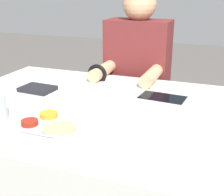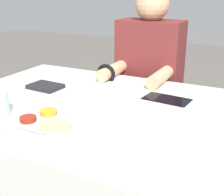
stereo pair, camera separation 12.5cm
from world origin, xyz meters
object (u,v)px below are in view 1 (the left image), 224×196
object	(u,v)px
thali_tray	(48,126)
red_notebook	(38,89)
tablet_device	(162,98)
person_diner	(136,96)

from	to	relation	value
thali_tray	red_notebook	distance (m)	0.44
thali_tray	tablet_device	xyz separation A→B (m)	(0.32, 0.45, -0.00)
red_notebook	tablet_device	xyz separation A→B (m)	(0.60, 0.10, -0.00)
tablet_device	person_diner	world-z (taller)	person_diner
red_notebook	person_diner	distance (m)	0.67
tablet_device	red_notebook	bearing A→B (deg)	-170.48
thali_tray	person_diner	bearing A→B (deg)	85.66
person_diner	tablet_device	bearing A→B (deg)	-60.73
red_notebook	tablet_device	distance (m)	0.61
tablet_device	thali_tray	bearing A→B (deg)	-125.70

